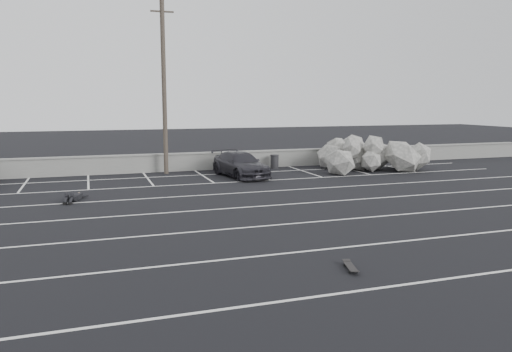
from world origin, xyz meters
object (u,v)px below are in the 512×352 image
object	(u,v)px
trash_bin	(275,161)
person	(75,194)
car_right	(240,164)
skateboard	(350,267)
utility_pole	(164,88)
riprap_pile	(368,157)

from	to	relation	value
trash_bin	person	bearing A→B (deg)	-150.02
car_right	person	xyz separation A→B (m)	(-8.41, -4.03, -0.44)
trash_bin	skateboard	bearing A→B (deg)	-105.05
utility_pole	riprap_pile	distance (m)	12.67
trash_bin	riprap_pile	distance (m)	5.66
car_right	trash_bin	world-z (taller)	car_right
car_right	trash_bin	size ratio (longest dim) A/B	5.43
car_right	skateboard	xyz separation A→B (m)	(-1.90, -15.47, -0.59)
utility_pole	person	world-z (taller)	utility_pole
utility_pole	person	bearing A→B (deg)	-126.21
utility_pole	skateboard	size ratio (longest dim) A/B	12.12
utility_pole	person	distance (m)	9.25
utility_pole	car_right	bearing A→B (deg)	-33.71
trash_bin	skateboard	xyz separation A→B (m)	(-4.84, -17.98, -0.35)
trash_bin	riprap_pile	size ratio (longest dim) A/B	0.12
utility_pole	trash_bin	distance (m)	7.93
riprap_pile	person	size ratio (longest dim) A/B	3.02
utility_pole	trash_bin	size ratio (longest dim) A/B	11.35
riprap_pile	trash_bin	bearing A→B (deg)	157.37
trash_bin	person	distance (m)	13.10
car_right	person	size ratio (longest dim) A/B	1.94
trash_bin	utility_pole	bearing A→B (deg)	-179.40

